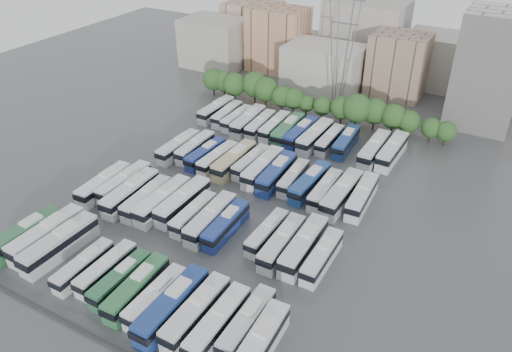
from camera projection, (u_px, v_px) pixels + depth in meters
The scene contains 58 objects.
ground at pixel (223, 206), 89.10m from camera, with size 220.00×220.00×0.00m, color #424447.
parapet at pixel (86, 332), 64.49m from camera, with size 56.00×0.50×0.50m, color #2D2D30.
tree_line at pixel (308, 99), 119.08m from camera, with size 64.16×8.23×8.45m.
city_buildings at pixel (336, 48), 141.39m from camera, with size 102.00×35.00×20.00m.
apartment_tower at pixel (489, 70), 111.16m from camera, with size 14.00×14.00×26.00m, color silver.
electricity_pylon at pixel (343, 34), 115.56m from camera, with size 9.00×6.91×33.83m.
bus_r0_s0 at pixel (25, 235), 78.88m from camera, with size 3.16×13.03×4.07m.
bus_r0_s1 at pixel (47, 235), 78.63m from camera, with size 3.11×13.67×4.28m.
bus_r0_s2 at pixel (60, 244), 76.80m from camera, with size 3.28×13.74×4.29m.
bus_r0_s4 at pixel (84, 266), 73.17m from camera, with size 2.44×10.83×3.39m.
bus_r0_s5 at pixel (106, 269), 72.62m from camera, with size 2.42×11.03×3.46m.
bus_r0_s6 at pixel (121, 279), 70.72m from camera, with size 2.49×11.16×3.50m.
bus_r0_s7 at pixel (137, 288), 68.99m from camera, with size 3.30×12.39×3.85m.
bus_r0_s8 at pixel (156, 297), 67.72m from camera, with size 2.51×11.40×3.58m.
bus_r0_s9 at pixel (172, 306), 65.95m from camera, with size 2.99×13.59×4.26m.
bus_r0_s10 at pixel (196, 312), 65.16m from camera, with size 2.85×12.79×4.01m.
bus_r0_s11 at pixel (218, 323), 63.70m from camera, with size 2.74×12.44×3.90m.
bus_r0_s12 at pixel (247, 323), 63.79m from camera, with size 2.73×11.86×3.71m.
bus_r0_s13 at pixel (258, 346), 60.49m from camera, with size 3.40×13.16×4.09m.
bus_r1_s0 at pixel (104, 184), 91.65m from camera, with size 3.22×12.64×3.94m.
bus_r1_s1 at pixel (124, 183), 91.98m from camera, with size 2.75×12.56×3.94m.
bus_r1_s2 at pixel (131, 193), 89.01m from camera, with size 3.36×13.41×4.18m.
bus_r1_s3 at pixel (147, 198), 87.77m from camera, with size 3.21×12.16×3.78m.
bus_r1_s4 at pixel (163, 200), 86.94m from camera, with size 2.89×13.20×4.14m.
bus_r1_s5 at pixel (183, 201), 86.72m from camera, with size 2.98×13.16×4.12m.
bus_r1_s6 at pixel (194, 214), 84.08m from camera, with size 2.59×11.21×3.51m.
bus_r1_s7 at pixel (211, 219), 82.49m from camera, with size 3.23×13.01×4.06m.
bus_r1_s8 at pixel (226, 225), 81.37m from camera, with size 2.95×11.96×3.73m.
bus_r1_s10 at pixel (267, 233), 79.82m from camera, with size 2.58×10.98×3.43m.
bus_r1_s11 at pixel (282, 243), 77.32m from camera, with size 2.89×12.51×3.91m.
bus_r1_s12 at pixel (304, 246), 76.45m from camera, with size 3.13×13.40×4.19m.
bus_r1_s13 at pixel (322, 257), 74.74m from camera, with size 2.64×11.64×3.64m.
bus_r2_s1 at pixel (178, 147), 104.08m from camera, with size 2.77×12.13×3.80m.
bus_r2_s2 at pixel (195, 147), 104.01m from camera, with size 2.75×11.62×3.63m.
bus_r2_s3 at pixel (206, 154), 101.66m from camera, with size 3.05×11.46×3.56m.
bus_r2_s4 at pixel (218, 158), 100.08m from camera, with size 3.04×11.68×3.63m.
bus_r2_s5 at pixel (234, 160), 98.95m from camera, with size 2.91×13.10×4.11m.
bus_r2_s6 at pixel (251, 162), 98.85m from camera, with size 2.84×11.48×3.58m.
bus_r2_s7 at pixel (263, 168), 96.50m from camera, with size 3.04×13.17×4.12m.
bus_r2_s8 at pixel (277, 173), 94.74m from camera, with size 3.29×13.23×4.12m.
bus_r2_s9 at pixel (293, 178), 93.99m from camera, with size 2.93×11.04×3.43m.
bus_r2_s10 at pixel (310, 182), 92.09m from camera, with size 3.39×12.75×3.96m.
bus_r2_s11 at pixel (325, 190), 90.22m from camera, with size 2.66×11.67×3.65m.
bus_r2_s12 at pixel (342, 193), 88.68m from camera, with size 3.38×13.68×4.26m.
bus_r2_s13 at pixel (362, 196), 88.21m from camera, with size 3.36×12.74×3.96m.
bus_r3_s0 at pixel (216, 110), 119.98m from camera, with size 3.06×12.27×3.82m.
bus_r3_s1 at pixel (227, 114), 118.22m from camera, with size 2.91×11.30×3.52m.
bus_r3_s2 at pixel (237, 118), 116.31m from camera, with size 2.54×11.02×3.45m.
bus_r3_s3 at pixel (248, 121), 114.33m from camera, with size 3.46×13.22×4.11m.
bus_r3_s4 at pixel (260, 125), 113.20m from camera, with size 3.13×11.78×3.66m.
bus_r3_s5 at pixel (275, 126), 112.32m from camera, with size 2.94×12.02×3.75m.
bus_r3_s6 at pixel (288, 130), 110.44m from camera, with size 3.35×13.22×4.12m.
bus_r3_s7 at pixel (301, 133), 109.18m from camera, with size 3.27×12.89×4.01m.
bus_r3_s8 at pixel (315, 136), 107.68m from camera, with size 3.33×13.49×4.21m.
bus_r3_s9 at pixel (330, 140), 107.01m from camera, with size 2.56×11.28×3.53m.
bus_r3_s10 at pixel (346, 141), 106.07m from camera, with size 3.25×12.17×3.78m.
bus_r3_s12 at pixel (374, 149), 102.73m from camera, with size 3.08×13.41×4.20m.
bus_r3_s13 at pixel (392, 151), 102.12m from camera, with size 3.23×13.48×4.21m.
Camera 1 is at (40.88, -60.77, 51.38)m, focal length 35.00 mm.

